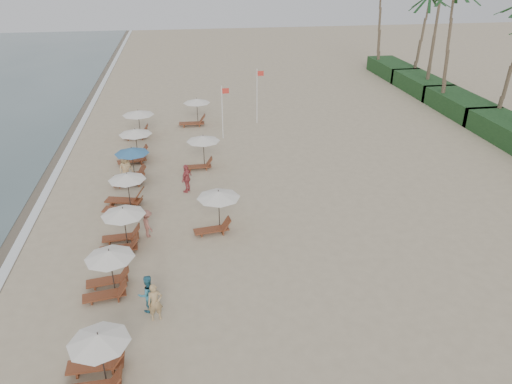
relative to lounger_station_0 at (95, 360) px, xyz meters
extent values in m
plane|color=tan|center=(6.10, 4.63, -0.99)|extent=(160.00, 160.00, 0.00)
cube|color=#6B5E4C|center=(-6.40, 14.63, -0.98)|extent=(3.20, 140.00, 0.01)
cube|color=white|center=(-5.10, 14.63, -0.98)|extent=(0.50, 140.00, 0.02)
cube|color=#193D1C|center=(28.10, 19.13, -0.19)|extent=(3.20, 8.00, 1.60)
cube|color=#193D1C|center=(28.10, 26.63, -0.19)|extent=(3.20, 8.00, 1.60)
cube|color=#193D1C|center=(28.10, 34.13, -0.19)|extent=(3.20, 8.00, 1.60)
cube|color=#193D1C|center=(28.10, 41.63, -0.19)|extent=(3.20, 8.00, 1.60)
cylinder|color=brown|center=(29.00, 22.63, 3.91)|extent=(0.36, 0.36, 9.80)
cylinder|color=brown|center=(27.20, 27.83, 4.31)|extent=(0.36, 0.36, 10.60)
cylinder|color=brown|center=(28.10, 33.03, 4.71)|extent=(0.36, 0.36, 11.40)
cylinder|color=brown|center=(29.00, 38.23, 3.51)|extent=(0.36, 0.36, 9.00)
cylinder|color=brown|center=(27.20, 43.43, 3.91)|extent=(0.36, 0.36, 9.80)
cylinder|color=black|center=(0.25, 0.00, 0.01)|extent=(0.05, 0.05, 1.99)
cone|color=silver|center=(0.25, 0.00, 0.90)|extent=(2.07, 2.07, 0.35)
cylinder|color=black|center=(0.05, 4.93, 0.01)|extent=(0.05, 0.05, 2.00)
cone|color=silver|center=(0.05, 4.93, 0.92)|extent=(2.08, 2.08, 0.35)
cylinder|color=black|center=(0.30, 8.51, 0.04)|extent=(0.05, 0.05, 2.05)
cone|color=silver|center=(0.30, 8.51, 0.96)|extent=(2.15, 2.15, 0.35)
cylinder|color=black|center=(0.16, 12.48, 0.07)|extent=(0.05, 0.05, 2.11)
cone|color=silver|center=(0.16, 12.48, 1.02)|extent=(2.08, 2.08, 0.35)
cylinder|color=black|center=(0.17, 16.14, 0.12)|extent=(0.05, 0.05, 2.21)
cone|color=#336898|center=(0.17, 16.14, 1.12)|extent=(2.14, 2.14, 0.35)
cylinder|color=black|center=(0.15, 19.68, 0.13)|extent=(0.05, 0.05, 2.23)
cone|color=silver|center=(0.15, 19.68, 1.14)|extent=(2.27, 2.27, 0.35)
cylinder|color=black|center=(0.03, 24.66, 0.05)|extent=(0.05, 0.05, 2.07)
cone|color=silver|center=(0.03, 24.66, 0.98)|extent=(2.45, 2.45, 0.35)
cylinder|color=black|center=(4.94, 9.43, 0.09)|extent=(0.05, 0.05, 2.15)
cone|color=silver|center=(4.94, 9.43, 1.06)|extent=(2.24, 2.24, 0.35)
cylinder|color=black|center=(4.65, 17.82, 0.09)|extent=(0.05, 0.05, 2.15)
cone|color=silver|center=(4.65, 17.82, 1.06)|extent=(2.24, 2.24, 0.35)
cylinder|color=black|center=(4.65, 27.03, 0.09)|extent=(0.05, 0.05, 2.15)
cone|color=silver|center=(4.65, 27.03, 1.06)|extent=(2.24, 2.24, 0.35)
imported|color=tan|center=(1.86, 2.90, -0.18)|extent=(0.65, 0.49, 1.62)
imported|color=teal|center=(1.56, 3.47, -0.16)|extent=(0.98, 0.89, 1.65)
imported|color=#9A5C4E|center=(1.29, 9.31, -0.24)|extent=(0.88, 1.10, 1.49)
imported|color=#B5484B|center=(3.41, 14.21, -0.09)|extent=(0.91, 1.12, 1.79)
imported|color=tan|center=(-0.32, 16.09, -0.03)|extent=(1.11, 1.04, 1.91)
cylinder|color=silver|center=(6.44, 23.37, 1.08)|extent=(0.08, 0.08, 4.13)
cube|color=red|center=(6.72, 23.37, 2.74)|extent=(0.55, 0.02, 0.40)
cylinder|color=silver|center=(9.66, 26.72, 1.31)|extent=(0.08, 0.08, 4.59)
cube|color=red|center=(9.94, 26.72, 3.20)|extent=(0.55, 0.02, 0.40)
camera|label=1|loc=(3.43, -12.53, 12.05)|focal=33.99mm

